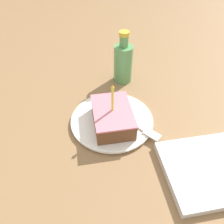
{
  "coord_description": "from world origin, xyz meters",
  "views": [
    {
      "loc": [
        0.05,
        0.44,
        0.45
      ],
      "look_at": [
        -0.02,
        0.02,
        0.04
      ],
      "focal_mm": 35.0,
      "sensor_mm": 36.0,
      "label": 1
    }
  ],
  "objects_px": {
    "bottle": "(123,62)",
    "cake_slice": "(113,117)",
    "plate": "(112,120)",
    "fork": "(133,124)"
  },
  "relations": [
    {
      "from": "bottle",
      "to": "cake_slice",
      "type": "bearing_deg",
      "value": 71.14
    },
    {
      "from": "plate",
      "to": "cake_slice",
      "type": "relative_size",
      "value": 1.63
    },
    {
      "from": "cake_slice",
      "to": "fork",
      "type": "height_order",
      "value": "cake_slice"
    },
    {
      "from": "plate",
      "to": "cake_slice",
      "type": "height_order",
      "value": "cake_slice"
    },
    {
      "from": "cake_slice",
      "to": "bottle",
      "type": "height_order",
      "value": "bottle"
    },
    {
      "from": "cake_slice",
      "to": "fork",
      "type": "xyz_separation_m",
      "value": [
        -0.06,
        0.01,
        -0.02
      ]
    },
    {
      "from": "cake_slice",
      "to": "bottle",
      "type": "distance_m",
      "value": 0.23
    },
    {
      "from": "bottle",
      "to": "fork",
      "type": "bearing_deg",
      "value": 85.58
    },
    {
      "from": "fork",
      "to": "plate",
      "type": "bearing_deg",
      "value": -30.0
    },
    {
      "from": "fork",
      "to": "bottle",
      "type": "height_order",
      "value": "bottle"
    }
  ]
}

